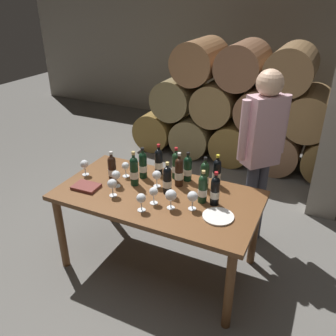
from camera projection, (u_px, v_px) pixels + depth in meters
ground_plane at (159, 263)px, 3.28m from camera, size 14.00×14.00×0.00m
cellar_back_wall at (268, 48)px, 6.02m from camera, size 10.00×0.24×2.80m
barrel_stack at (240, 109)px, 5.03m from camera, size 3.12×0.90×1.69m
dining_table at (158, 203)px, 2.98m from camera, size 1.70×0.90×0.76m
wine_bottle_0 at (134, 171)px, 3.01m from camera, size 0.07×0.07×0.32m
wine_bottle_1 at (176, 165)px, 3.13m from camera, size 0.07×0.07×0.30m
wine_bottle_2 at (203, 188)px, 2.77m from camera, size 0.07×0.07×0.28m
wine_bottle_3 at (217, 172)px, 3.01m from camera, size 0.07×0.07×0.29m
wine_bottle_4 at (112, 169)px, 3.08m from camera, size 0.07×0.07×0.29m
wine_bottle_5 at (215, 190)px, 2.74m from camera, size 0.07×0.07×0.29m
wine_bottle_6 at (167, 180)px, 2.89m from camera, size 0.07×0.07×0.29m
wine_bottle_7 at (188, 168)px, 3.09m from camera, size 0.07×0.07×0.27m
wine_bottle_8 at (143, 165)px, 3.14m from camera, size 0.07×0.07×0.29m
wine_bottle_9 at (159, 162)px, 3.19m from camera, size 0.07×0.07×0.30m
wine_bottle_10 at (205, 175)px, 2.95m from camera, size 0.07×0.07×0.30m
wine_bottle_11 at (179, 172)px, 3.00m from camera, size 0.07×0.07×0.31m
wine_glass_0 at (141, 199)px, 2.67m from camera, size 0.07×0.07×0.15m
wine_glass_1 at (154, 192)px, 2.76m from camera, size 0.07×0.07×0.15m
wine_glass_2 at (193, 197)px, 2.68m from camera, size 0.08×0.08×0.16m
wine_glass_3 at (84, 165)px, 3.19m from camera, size 0.07×0.07×0.15m
wine_glass_4 at (112, 184)px, 2.86m from camera, size 0.08×0.08×0.15m
wine_glass_5 at (125, 166)px, 3.16m from camera, size 0.07×0.07×0.14m
wine_glass_6 at (157, 176)px, 3.00m from camera, size 0.08×0.08×0.15m
wine_glass_7 at (116, 175)px, 3.00m from camera, size 0.08×0.08×0.15m
wine_glass_8 at (171, 196)px, 2.69m from camera, size 0.09×0.09×0.16m
tasting_notebook at (86, 187)px, 3.01m from camera, size 0.23×0.17×0.03m
serving_plate at (218, 216)px, 2.63m from camera, size 0.24×0.24×0.01m
sommelier_presenting at (262, 145)px, 3.15m from camera, size 0.36×0.39×1.72m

